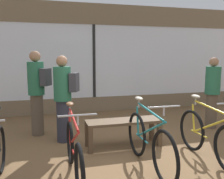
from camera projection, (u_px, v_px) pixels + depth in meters
The scene contains 9 objects.
ground_plane at pixel (139, 161), 4.07m from camera, with size 24.00×24.00×0.00m, color brown.
shop_back_wall at pixel (94, 58), 7.41m from camera, with size 12.00×0.08×3.20m.
bicycle_left at pixel (74, 152), 3.46m from camera, with size 0.46×1.74×1.03m.
bicycle_center at pixel (149, 142), 3.78m from camera, with size 0.46×1.77×1.05m.
bicycle_right at pixel (209, 137), 4.04m from camera, with size 0.46×1.72×1.05m.
display_bench at pixel (123, 125), 4.67m from camera, with size 1.40×0.44×0.51m.
customer_near_rack at pixel (37, 90), 5.27m from camera, with size 0.56×0.50×1.80m.
customer_by_window at pixel (64, 96), 4.87m from camera, with size 0.56×0.46×1.70m.
customer_mid_floor at pixel (212, 91), 5.81m from camera, with size 0.48×0.48×1.66m.
Camera 1 is at (-1.46, -3.62, 1.71)m, focal length 40.00 mm.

